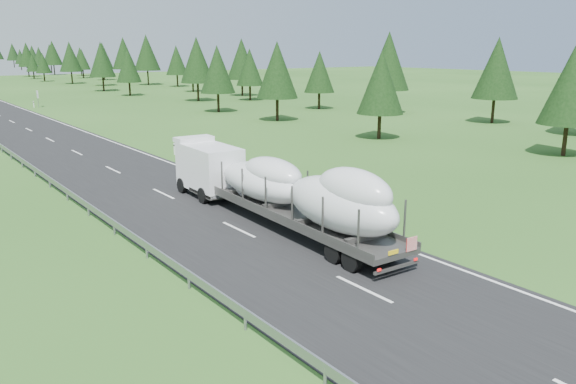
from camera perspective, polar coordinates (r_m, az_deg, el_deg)
ground at (r=21.83m, az=7.67°, el=-9.78°), size 400.00×400.00×0.00m
highway_sign at (r=96.77m, az=-24.10°, el=8.93°), size 0.08×0.90×2.60m
tree_line_right at (r=148.45m, az=-15.81°, el=13.01°), size 27.42×357.14×12.45m
boat_truck at (r=28.75m, az=-1.07°, el=0.64°), size 3.19×18.60×3.98m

